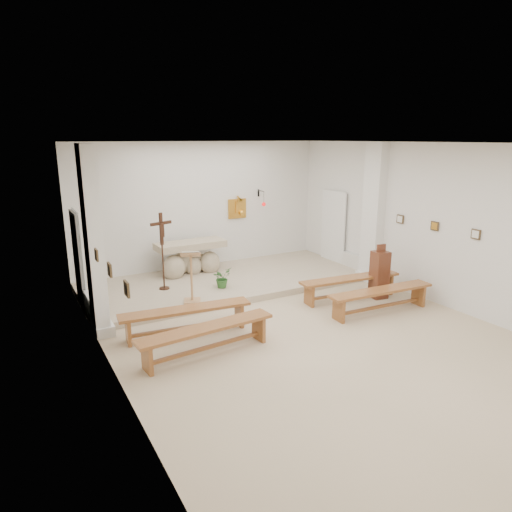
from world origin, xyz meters
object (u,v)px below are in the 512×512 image
bench_left_front (186,315)px  bench_right_second (381,295)px  altar (190,260)px  bench_right_front (350,283)px  lectern (191,276)px  donation_pedestal (379,274)px  crucifix_stand (162,246)px  bench_left_second (207,334)px

bench_left_front → bench_right_second: same height
altar → bench_right_front: 4.17m
bench_left_front → bench_right_second: size_ratio=1.00×
lectern → donation_pedestal: 4.27m
crucifix_stand → bench_right_second: bearing=-58.5°
lectern → bench_right_front: (3.37, -1.19, -0.34)m
altar → crucifix_stand: size_ratio=1.00×
bench_left_second → bench_right_front: bearing=9.0°
bench_right_second → bench_right_front: bearing=93.8°
altar → bench_left_front: 3.52m
bench_right_second → lectern: bearing=151.1°
crucifix_stand → bench_right_front: (3.62, -2.33, -0.80)m
crucifix_stand → altar: bearing=26.1°
bench_right_front → bench_right_second: 0.98m
crucifix_stand → bench_left_second: bearing=-112.0°
donation_pedestal → bench_right_second: donation_pedestal is taller
altar → lectern: (-0.77, -2.06, 0.22)m
lectern → donation_pedestal: size_ratio=0.92×
crucifix_stand → bench_left_second: (-0.34, -3.31, -0.80)m
donation_pedestal → bench_left_second: (-4.60, -0.73, -0.17)m
lectern → bench_left_front: size_ratio=0.47×
bench_right_second → crucifix_stand: bearing=141.4°
crucifix_stand → bench_right_front: 4.38m
bench_left_front → bench_right_front: bearing=6.3°
bench_right_second → altar: bearing=125.5°
altar → bench_left_second: size_ratio=0.73×
crucifix_stand → bench_right_second: size_ratio=0.73×
altar → crucifix_stand: bearing=-139.3°
altar → lectern: 2.21m
crucifix_stand → donation_pedestal: 5.02m
donation_pedestal → bench_right_second: bearing=-124.6°
donation_pedestal → bench_right_second: size_ratio=0.51×
bench_left_second → bench_right_second: same height
altar → bench_left_second: 4.44m
crucifix_stand → bench_left_second: size_ratio=0.73×
bench_left_front → bench_right_front: size_ratio=1.00×
crucifix_stand → bench_right_front: crucifix_stand is taller
bench_left_second → donation_pedestal: bearing=4.1°
donation_pedestal → altar: bearing=139.8°
bench_right_front → bench_left_second: size_ratio=1.00×
crucifix_stand → lectern: bearing=-93.9°
lectern → crucifix_stand: bearing=123.7°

